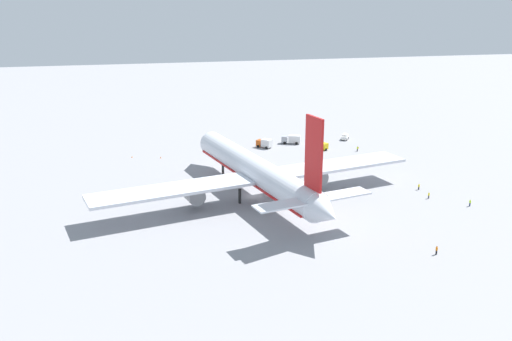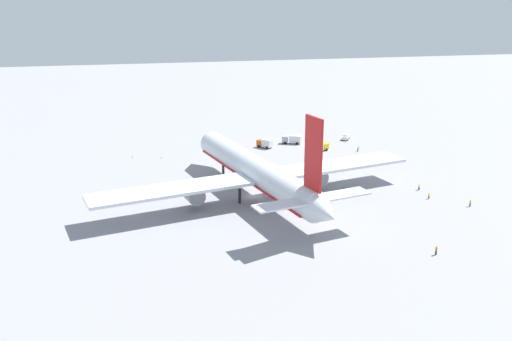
{
  "view_description": "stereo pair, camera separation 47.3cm",
  "coord_description": "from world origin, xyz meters",
  "px_view_note": "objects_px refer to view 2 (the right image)",
  "views": [
    {
      "loc": [
        -126.36,
        29.86,
        47.19
      ],
      "look_at": [
        -0.88,
        -0.16,
        6.92
      ],
      "focal_mm": 39.03,
      "sensor_mm": 36.0,
      "label": 1
    },
    {
      "loc": [
        -126.47,
        29.4,
        47.19
      ],
      "look_at": [
        -0.88,
        -0.16,
        6.92
      ],
      "focal_mm": 39.03,
      "sensor_mm": 36.0,
      "label": 2
    }
  ],
  "objects_px": {
    "baggage_cart_0": "(387,160)",
    "traffic_cone_0": "(359,148)",
    "service_truck_1": "(292,139)",
    "traffic_cone_2": "(161,157)",
    "service_van": "(346,137)",
    "ground_worker_3": "(358,149)",
    "ground_worker_1": "(419,187)",
    "service_truck_3": "(265,143)",
    "ground_worker_0": "(429,196)",
    "ground_worker_2": "(436,250)",
    "traffic_cone_1": "(132,157)",
    "airliner": "(257,172)",
    "service_truck_0": "(319,147)",
    "ground_worker_4": "(470,203)"
  },
  "relations": [
    {
      "from": "ground_worker_3",
      "to": "service_truck_0",
      "type": "bearing_deg",
      "value": 77.95
    },
    {
      "from": "baggage_cart_0",
      "to": "traffic_cone_1",
      "type": "relative_size",
      "value": 5.4
    },
    {
      "from": "ground_worker_1",
      "to": "traffic_cone_2",
      "type": "height_order",
      "value": "ground_worker_1"
    },
    {
      "from": "airliner",
      "to": "traffic_cone_2",
      "type": "xyz_separation_m",
      "value": [
        41.06,
        20.55,
        -6.44
      ]
    },
    {
      "from": "ground_worker_3",
      "to": "traffic_cone_2",
      "type": "bearing_deg",
      "value": 83.89
    },
    {
      "from": "service_van",
      "to": "traffic_cone_0",
      "type": "bearing_deg",
      "value": 179.25
    },
    {
      "from": "airliner",
      "to": "service_truck_0",
      "type": "distance_m",
      "value": 47.45
    },
    {
      "from": "baggage_cart_0",
      "to": "traffic_cone_0",
      "type": "xyz_separation_m",
      "value": [
        17.15,
        1.52,
        -0.52
      ]
    },
    {
      "from": "ground_worker_0",
      "to": "baggage_cart_0",
      "type": "bearing_deg",
      "value": -7.24
    },
    {
      "from": "service_truck_0",
      "to": "baggage_cart_0",
      "type": "distance_m",
      "value": 22.53
    },
    {
      "from": "baggage_cart_0",
      "to": "ground_worker_4",
      "type": "height_order",
      "value": "ground_worker_4"
    },
    {
      "from": "service_truck_1",
      "to": "baggage_cart_0",
      "type": "relative_size",
      "value": 2.22
    },
    {
      "from": "service_truck_3",
      "to": "service_van",
      "type": "height_order",
      "value": "service_truck_3"
    },
    {
      "from": "ground_worker_1",
      "to": "ground_worker_2",
      "type": "height_order",
      "value": "ground_worker_2"
    },
    {
      "from": "traffic_cone_0",
      "to": "traffic_cone_1",
      "type": "xyz_separation_m",
      "value": [
        6.02,
        72.32,
        0.0
      ]
    },
    {
      "from": "service_truck_0",
      "to": "service_van",
      "type": "bearing_deg",
      "value": -47.84
    },
    {
      "from": "service_truck_1",
      "to": "baggage_cart_0",
      "type": "distance_m",
      "value": 35.12
    },
    {
      "from": "baggage_cart_0",
      "to": "ground_worker_2",
      "type": "relative_size",
      "value": 1.67
    },
    {
      "from": "service_truck_1",
      "to": "traffic_cone_2",
      "type": "relative_size",
      "value": 12.0
    },
    {
      "from": "baggage_cart_0",
      "to": "traffic_cone_2",
      "type": "bearing_deg",
      "value": 72.69
    },
    {
      "from": "baggage_cart_0",
      "to": "traffic_cone_0",
      "type": "relative_size",
      "value": 5.4
    },
    {
      "from": "baggage_cart_0",
      "to": "traffic_cone_0",
      "type": "bearing_deg",
      "value": 5.08
    },
    {
      "from": "airliner",
      "to": "traffic_cone_0",
      "type": "bearing_deg",
      "value": -48.78
    },
    {
      "from": "service_truck_1",
      "to": "ground_worker_3",
      "type": "bearing_deg",
      "value": -129.0
    },
    {
      "from": "service_truck_1",
      "to": "traffic_cone_0",
      "type": "height_order",
      "value": "service_truck_1"
    },
    {
      "from": "baggage_cart_0",
      "to": "ground_worker_2",
      "type": "bearing_deg",
      "value": 162.53
    },
    {
      "from": "ground_worker_4",
      "to": "service_truck_0",
      "type": "bearing_deg",
      "value": 18.65
    },
    {
      "from": "traffic_cone_0",
      "to": "service_truck_1",
      "type": "bearing_deg",
      "value": 60.89
    },
    {
      "from": "traffic_cone_2",
      "to": "ground_worker_3",
      "type": "bearing_deg",
      "value": -96.11
    },
    {
      "from": "airliner",
      "to": "ground_worker_3",
      "type": "bearing_deg",
      "value": -50.19
    },
    {
      "from": "service_truck_3",
      "to": "traffic_cone_2",
      "type": "relative_size",
      "value": 9.7
    },
    {
      "from": "service_truck_1",
      "to": "service_truck_3",
      "type": "distance_m",
      "value": 10.47
    },
    {
      "from": "ground_worker_2",
      "to": "ground_worker_3",
      "type": "xyz_separation_m",
      "value": [
        73.19,
        -15.3,
        -0.06
      ]
    },
    {
      "from": "service_truck_3",
      "to": "ground_worker_0",
      "type": "height_order",
      "value": "service_truck_3"
    },
    {
      "from": "ground_worker_3",
      "to": "traffic_cone_2",
      "type": "relative_size",
      "value": 3.06
    },
    {
      "from": "baggage_cart_0",
      "to": "traffic_cone_1",
      "type": "bearing_deg",
      "value": 72.58
    },
    {
      "from": "traffic_cone_1",
      "to": "traffic_cone_2",
      "type": "bearing_deg",
      "value": -108.25
    },
    {
      "from": "ground_worker_3",
      "to": "ground_worker_1",
      "type": "bearing_deg",
      "value": -179.44
    },
    {
      "from": "ground_worker_3",
      "to": "traffic_cone_1",
      "type": "height_order",
      "value": "ground_worker_3"
    },
    {
      "from": "ground_worker_4",
      "to": "traffic_cone_2",
      "type": "xyz_separation_m",
      "value": [
        58.35,
        68.09,
        -0.55
      ]
    },
    {
      "from": "traffic_cone_0",
      "to": "traffic_cone_1",
      "type": "height_order",
      "value": "same"
    },
    {
      "from": "ground_worker_1",
      "to": "ground_worker_0",
      "type": "bearing_deg",
      "value": 172.11
    },
    {
      "from": "airliner",
      "to": "service_truck_0",
      "type": "relative_size",
      "value": 11.82
    },
    {
      "from": "service_truck_3",
      "to": "traffic_cone_1",
      "type": "relative_size",
      "value": 9.7
    },
    {
      "from": "ground_worker_4",
      "to": "traffic_cone_1",
      "type": "bearing_deg",
      "value": 51.41
    },
    {
      "from": "baggage_cart_0",
      "to": "traffic_cone_2",
      "type": "height_order",
      "value": "baggage_cart_0"
    },
    {
      "from": "ground_worker_4",
      "to": "traffic_cone_1",
      "type": "height_order",
      "value": "ground_worker_4"
    },
    {
      "from": "baggage_cart_0",
      "to": "ground_worker_1",
      "type": "bearing_deg",
      "value": 172.94
    },
    {
      "from": "baggage_cart_0",
      "to": "ground_worker_0",
      "type": "bearing_deg",
      "value": 172.76
    },
    {
      "from": "service_van",
      "to": "ground_worker_2",
      "type": "distance_m",
      "value": 90.27
    }
  ]
}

